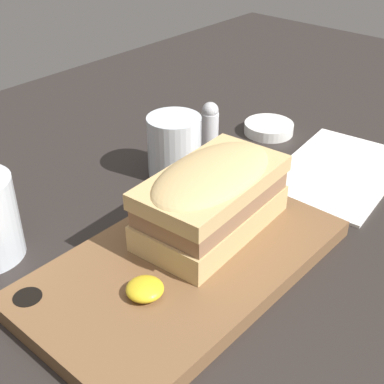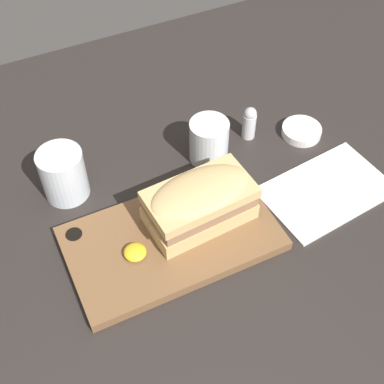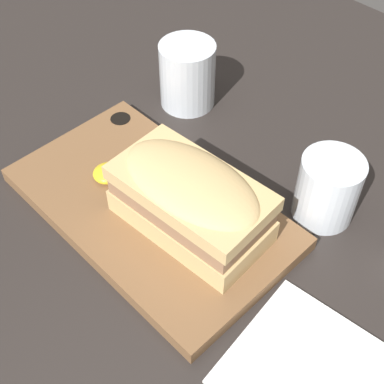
# 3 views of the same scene
# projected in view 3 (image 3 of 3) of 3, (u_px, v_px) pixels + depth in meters

# --- Properties ---
(dining_table) EXTENTS (1.75, 1.25, 0.02)m
(dining_table) POSITION_uv_depth(u_px,v_px,m) (155.00, 262.00, 0.59)
(dining_table) COLOR #282321
(dining_table) RESTS_ON ground
(serving_board) EXTENTS (0.33, 0.19, 0.02)m
(serving_board) POSITION_uv_depth(u_px,v_px,m) (151.00, 207.00, 0.62)
(serving_board) COLOR brown
(serving_board) RESTS_ON dining_table
(sandwich) EXTENTS (0.17, 0.10, 0.08)m
(sandwich) POSITION_uv_depth(u_px,v_px,m) (191.00, 198.00, 0.56)
(sandwich) COLOR tan
(sandwich) RESTS_ON serving_board
(mustard_dollop) EXTENTS (0.04, 0.04, 0.01)m
(mustard_dollop) POSITION_uv_depth(u_px,v_px,m) (108.00, 173.00, 0.64)
(mustard_dollop) COLOR gold
(mustard_dollop) RESTS_ON serving_board
(water_glass) EXTENTS (0.08, 0.08, 0.09)m
(water_glass) POSITION_uv_depth(u_px,v_px,m) (187.00, 79.00, 0.74)
(water_glass) COLOR silver
(water_glass) RESTS_ON dining_table
(wine_glass) EXTENTS (0.07, 0.07, 0.08)m
(wine_glass) POSITION_uv_depth(u_px,v_px,m) (327.00, 191.00, 0.60)
(wine_glass) COLOR silver
(wine_glass) RESTS_ON dining_table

